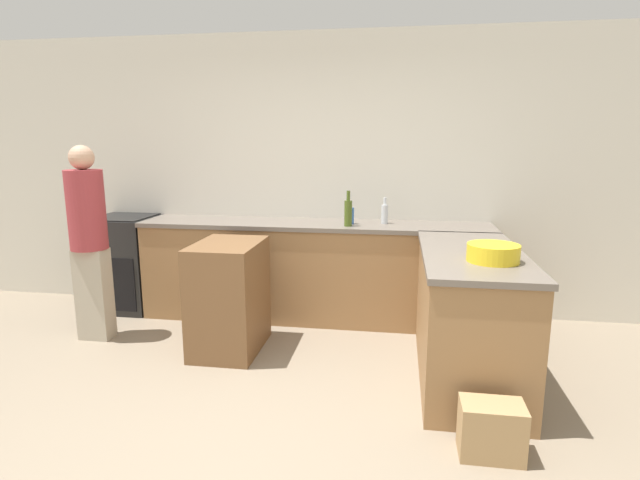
% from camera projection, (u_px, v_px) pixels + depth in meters
% --- Properties ---
extents(ground_plane, '(14.00, 14.00, 0.00)m').
position_uv_depth(ground_plane, '(254.00, 441.00, 2.86)').
color(ground_plane, gray).
extents(wall_back, '(8.00, 0.06, 2.70)m').
position_uv_depth(wall_back, '(320.00, 176.00, 4.91)').
color(wall_back, silver).
rests_on(wall_back, ground_plane).
extents(counter_back, '(3.28, 0.62, 0.94)m').
position_uv_depth(counter_back, '(314.00, 271.00, 4.77)').
color(counter_back, olive).
rests_on(counter_back, ground_plane).
extents(counter_peninsula, '(0.69, 1.53, 0.94)m').
position_uv_depth(counter_peninsula, '(469.00, 315.00, 3.56)').
color(counter_peninsula, olive).
rests_on(counter_peninsula, ground_plane).
extents(range_oven, '(0.58, 0.60, 0.95)m').
position_uv_depth(range_oven, '(126.00, 263.00, 5.06)').
color(range_oven, black).
rests_on(range_oven, ground_plane).
extents(island_table, '(0.50, 0.71, 0.89)m').
position_uv_depth(island_table, '(229.00, 297.00, 4.04)').
color(island_table, brown).
rests_on(island_table, ground_plane).
extents(mixing_bowl, '(0.33, 0.33, 0.11)m').
position_uv_depth(mixing_bowl, '(493.00, 253.00, 3.17)').
color(mixing_bowl, yellow).
rests_on(mixing_bowl, counter_peninsula).
extents(vinegar_bottle_clear, '(0.06, 0.06, 0.24)m').
position_uv_depth(vinegar_bottle_clear, '(385.00, 213.00, 4.60)').
color(vinegar_bottle_clear, silver).
rests_on(vinegar_bottle_clear, counter_back).
extents(olive_oil_bottle, '(0.07, 0.07, 0.32)m').
position_uv_depth(olive_oil_bottle, '(348.00, 212.00, 4.45)').
color(olive_oil_bottle, '#475B1E').
rests_on(olive_oil_bottle, counter_back).
extents(water_bottle_blue, '(0.07, 0.07, 0.21)m').
position_uv_depth(water_bottle_blue, '(350.00, 215.00, 4.57)').
color(water_bottle_blue, '#386BB7').
rests_on(water_bottle_blue, counter_back).
extents(person_by_range, '(0.30, 0.30, 1.66)m').
position_uv_depth(person_by_range, '(89.00, 236.00, 4.18)').
color(person_by_range, '#ADA38E').
rests_on(person_by_range, ground_plane).
extents(paper_bag, '(0.34, 0.22, 0.31)m').
position_uv_depth(paper_bag, '(491.00, 430.00, 2.70)').
color(paper_bag, '#A88456').
rests_on(paper_bag, ground_plane).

